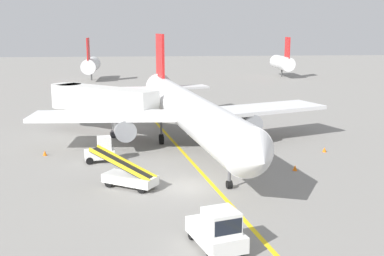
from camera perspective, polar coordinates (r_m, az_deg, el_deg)
The scene contains 13 objects.
ground_plane at distance 32.91m, azimuth -0.30°, elevation -7.13°, with size 300.00×300.00×0.00m, color gray.
taxi_line_yellow at distance 37.73m, azimuth 0.39°, elevation -4.59°, with size 0.30×80.00×0.01m, color yellow.
airliner at distance 43.06m, azimuth -0.55°, elevation 2.18°, with size 28.26×35.27×10.10m.
jet_bridge at distance 49.84m, azimuth -11.57°, elevation 3.44°, with size 11.54×9.94×4.85m.
pushback_tug at distance 23.91m, azimuth 3.11°, elevation -12.25°, with size 2.83×3.99×2.20m.
baggage_tug_near_wing at distance 39.33m, azimuth -10.94°, elevation -2.72°, with size 2.59×1.70×2.10m.
belt_loader_forward_hold at distance 32.91m, azimuth -7.71°, elevation -5.82°, with size 4.90×3.72×2.59m.
ground_crew_marshaller at distance 39.50m, azimuth 4.67°, elevation -2.50°, with size 0.36×0.24×1.70m.
safety_cone_nose_left at distance 42.56m, azimuth -17.40°, elevation -2.92°, with size 0.36×0.36×0.44m, color orange.
safety_cone_nose_right at distance 43.39m, azimuth 15.75°, elevation -2.53°, with size 0.36×0.36×0.44m, color orange.
safety_cone_wingtip_left at distance 37.30m, azimuth 12.37°, elevation -4.73°, with size 0.36×0.36×0.44m, color orange.
distant_aircraft_mid_right at distance 100.58m, azimuth -12.15°, elevation 7.50°, with size 3.00×10.10×8.80m.
distant_aircraft_far_right at distance 106.93m, azimuth 10.89°, elevation 7.81°, with size 3.00×10.10×8.80m.
Camera 1 is at (-2.70, -30.96, 10.85)m, focal length 44.02 mm.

